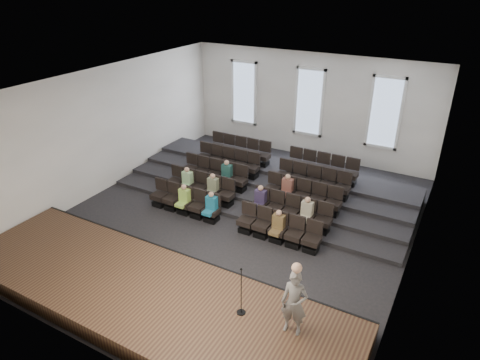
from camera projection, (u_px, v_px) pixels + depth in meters
name	position (u px, v px, depth m)	size (l,w,h in m)	color
ground	(237.00, 218.00, 15.85)	(14.00, 14.00, 0.00)	black
ceiling	(236.00, 84.00, 13.65)	(12.00, 14.00, 0.02)	white
wall_back	(309.00, 106.00, 20.26)	(12.00, 0.04, 5.00)	white
wall_front	(77.00, 267.00, 9.25)	(12.00, 0.04, 5.00)	white
wall_left	(108.00, 128.00, 17.38)	(0.04, 14.00, 5.00)	white
wall_right	(421.00, 197.00, 12.13)	(0.04, 14.00, 5.00)	white
stage	(146.00, 295.00, 11.74)	(11.80, 3.60, 0.50)	#4D3721
stage_lip	(183.00, 261.00, 13.13)	(11.80, 0.06, 0.52)	black
risers	(273.00, 181.00, 18.26)	(11.80, 4.80, 0.60)	black
seating_rows	(256.00, 186.00, 16.76)	(6.80, 4.70, 1.67)	black
windows	(309.00, 102.00, 20.12)	(8.44, 0.10, 3.24)	white
audience	(238.00, 195.00, 15.82)	(5.45, 2.64, 1.10)	#A3D354
speaker	(294.00, 303.00, 9.88)	(0.62, 0.41, 1.71)	#64615E
mic_stand	(241.00, 300.00, 10.61)	(0.23, 0.23, 1.39)	black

